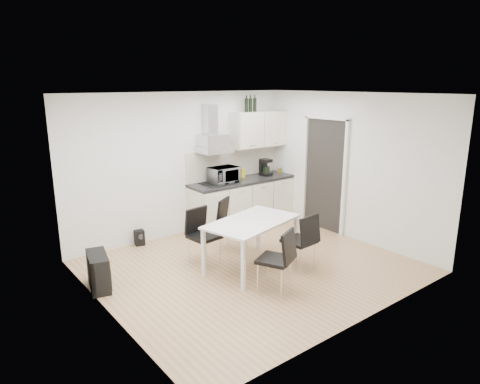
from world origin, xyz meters
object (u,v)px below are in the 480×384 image
object	(u,v)px
kitchenette	(243,183)
chair_far_right	(234,225)
dining_table	(252,225)
chair_far_left	(204,237)
floor_speaker	(139,238)
chair_near_right	(299,242)
guitar_amp	(98,271)
chair_near_left	(275,260)

from	to	relation	value
kitchenette	chair_far_right	size ratio (longest dim) A/B	2.86
dining_table	chair_far_right	bearing A→B (deg)	60.08
kitchenette	dining_table	bearing A→B (deg)	-124.50
dining_table	chair_far_left	bearing A→B (deg)	118.67
chair_far_right	floor_speaker	xyz separation A→B (m)	(-1.17, 1.18, -0.31)
floor_speaker	chair_near_right	bearing A→B (deg)	-47.94
chair_near_right	kitchenette	bearing A→B (deg)	68.97
guitar_amp	kitchenette	bearing A→B (deg)	29.70
chair_far_left	guitar_amp	bearing A→B (deg)	-14.42
chair_near_left	chair_near_right	world-z (taller)	same
chair_far_left	chair_far_right	world-z (taller)	same
kitchenette	chair_near_left	bearing A→B (deg)	-119.74
chair_far_right	chair_near_left	size ratio (longest dim) A/B	1.00
chair_near_left	guitar_amp	bearing A→B (deg)	114.73
chair_far_left	chair_near_right	distance (m)	1.45
kitchenette	guitar_amp	xyz separation A→B (m)	(-3.29, -0.99, -0.58)
dining_table	kitchenette	bearing A→B (deg)	41.68
chair_near_left	guitar_amp	xyz separation A→B (m)	(-1.85, 1.54, -0.19)
kitchenette	chair_far_right	world-z (taller)	kitchenette
chair_near_left	chair_near_right	bearing A→B (deg)	-4.56
kitchenette	guitar_amp	distance (m)	3.49
chair_far_left	dining_table	bearing A→B (deg)	125.72
chair_far_right	chair_far_left	bearing A→B (deg)	-16.92
dining_table	chair_near_left	world-z (taller)	chair_near_left
dining_table	chair_near_right	world-z (taller)	chair_near_right
chair_far_right	guitar_amp	xyz separation A→B (m)	(-2.31, 0.03, -0.19)
floor_speaker	kitchenette	bearing A→B (deg)	5.92
kitchenette	chair_far_left	world-z (taller)	kitchenette
guitar_amp	chair_far_left	bearing A→B (deg)	5.39
dining_table	guitar_amp	xyz separation A→B (m)	(-2.10, 0.76, -0.42)
kitchenette	chair_near_left	world-z (taller)	kitchenette
dining_table	floor_speaker	bearing A→B (deg)	102.87
chair_near_left	dining_table	bearing A→B (deg)	47.09
chair_near_left	guitar_amp	size ratio (longest dim) A/B	1.39
kitchenette	chair_near_right	distance (m)	2.36
dining_table	guitar_amp	world-z (taller)	dining_table
guitar_amp	chair_near_right	bearing A→B (deg)	-12.34
kitchenette	chair_near_right	xyz separation A→B (m)	(-0.68, -2.23, -0.39)
dining_table	chair_near_right	xyz separation A→B (m)	(0.52, -0.48, -0.23)
chair_far_left	floor_speaker	distance (m)	1.47
chair_far_left	guitar_amp	size ratio (longest dim) A/B	1.39
chair_far_right	floor_speaker	world-z (taller)	chair_far_right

